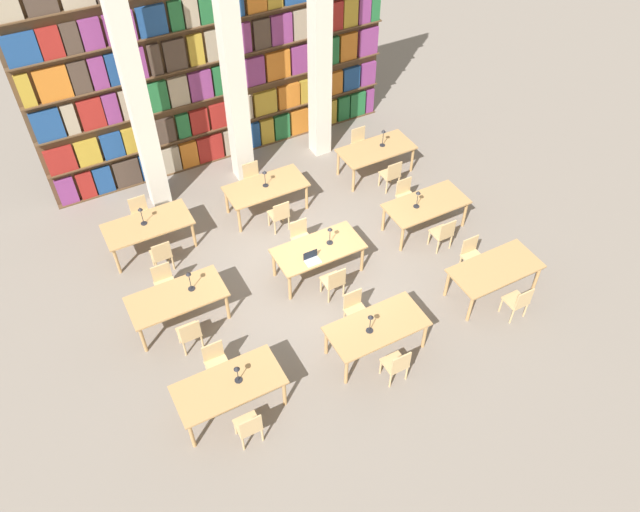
# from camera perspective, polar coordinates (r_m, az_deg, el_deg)

# --- Properties ---
(ground_plane) EXTENTS (40.00, 40.00, 0.00)m
(ground_plane) POSITION_cam_1_polar(r_m,az_deg,el_deg) (13.77, -0.46, -1.39)
(ground_plane) COLOR gray
(bookshelf_bank) EXTENTS (9.07, 0.35, 5.50)m
(bookshelf_bank) POSITION_cam_1_polar(r_m,az_deg,el_deg) (15.78, -9.35, 17.13)
(bookshelf_bank) COLOR brown
(bookshelf_bank) RESTS_ON ground_plane
(pillar_left) EXTENTS (0.44, 0.44, 6.00)m
(pillar_left) POSITION_cam_1_polar(r_m,az_deg,el_deg) (14.30, -16.49, 14.07)
(pillar_left) COLOR silver
(pillar_left) RESTS_ON ground_plane
(pillar_center) EXTENTS (0.44, 0.44, 6.00)m
(pillar_center) POSITION_cam_1_polar(r_m,az_deg,el_deg) (14.80, -7.99, 16.62)
(pillar_center) COLOR silver
(pillar_center) RESTS_ON ground_plane
(pillar_right) EXTENTS (0.44, 0.44, 6.00)m
(pillar_right) POSITION_cam_1_polar(r_m,az_deg,el_deg) (15.60, -0.01, 18.64)
(pillar_right) COLOR silver
(pillar_right) RESTS_ON ground_plane
(reading_table_0) EXTENTS (1.91, 0.93, 0.76)m
(reading_table_0) POSITION_cam_1_polar(r_m,az_deg,el_deg) (11.24, -8.32, -11.75)
(reading_table_0) COLOR tan
(reading_table_0) RESTS_ON ground_plane
(chair_0) EXTENTS (0.42, 0.40, 0.86)m
(chair_0) POSITION_cam_1_polar(r_m,az_deg,el_deg) (11.05, -6.50, -15.22)
(chair_0) COLOR tan
(chair_0) RESTS_ON ground_plane
(chair_1) EXTENTS (0.42, 0.40, 0.86)m
(chair_1) POSITION_cam_1_polar(r_m,az_deg,el_deg) (11.84, -9.46, -9.52)
(chair_1) COLOR tan
(chair_1) RESTS_ON ground_plane
(desk_lamp_0) EXTENTS (0.14, 0.14, 0.41)m
(desk_lamp_0) POSITION_cam_1_polar(r_m,az_deg,el_deg) (10.97, -7.59, -10.42)
(desk_lamp_0) COLOR #232328
(desk_lamp_0) RESTS_ON reading_table_0
(reading_table_1) EXTENTS (1.91, 0.93, 0.76)m
(reading_table_1) POSITION_cam_1_polar(r_m,az_deg,el_deg) (11.92, 5.21, -6.59)
(reading_table_1) COLOR tan
(reading_table_1) RESTS_ON ground_plane
(chair_2) EXTENTS (0.42, 0.40, 0.86)m
(chair_2) POSITION_cam_1_polar(r_m,az_deg,el_deg) (11.74, 7.02, -9.80)
(chair_2) COLOR tan
(chair_2) RESTS_ON ground_plane
(chair_3) EXTENTS (0.42, 0.40, 0.86)m
(chair_3) POSITION_cam_1_polar(r_m,az_deg,el_deg) (12.47, 3.24, -4.85)
(chair_3) COLOR tan
(chair_3) RESTS_ON ground_plane
(desk_lamp_1) EXTENTS (0.14, 0.14, 0.46)m
(desk_lamp_1) POSITION_cam_1_polar(r_m,az_deg,el_deg) (11.52, 4.63, -5.89)
(desk_lamp_1) COLOR #232328
(desk_lamp_1) RESTS_ON reading_table_1
(reading_table_2) EXTENTS (1.91, 0.93, 0.76)m
(reading_table_2) POSITION_cam_1_polar(r_m,az_deg,el_deg) (13.35, 15.72, -1.28)
(reading_table_2) COLOR tan
(reading_table_2) RESTS_ON ground_plane
(chair_4) EXTENTS (0.42, 0.40, 0.86)m
(chair_4) POSITION_cam_1_polar(r_m,az_deg,el_deg) (13.20, 17.66, -3.96)
(chair_4) COLOR tan
(chair_4) RESTS_ON ground_plane
(chair_5) EXTENTS (0.42, 0.40, 0.86)m
(chair_5) POSITION_cam_1_polar(r_m,az_deg,el_deg) (13.87, 13.70, 0.13)
(chair_5) COLOR tan
(chair_5) RESTS_ON ground_plane
(reading_table_3) EXTENTS (1.91, 0.93, 0.76)m
(reading_table_3) POSITION_cam_1_polar(r_m,az_deg,el_deg) (12.66, -12.94, -3.84)
(reading_table_3) COLOR tan
(reading_table_3) RESTS_ON ground_plane
(chair_6) EXTENTS (0.42, 0.40, 0.86)m
(chair_6) POSITION_cam_1_polar(r_m,az_deg,el_deg) (12.33, -11.83, -6.92)
(chair_6) COLOR tan
(chair_6) RESTS_ON ground_plane
(chair_7) EXTENTS (0.42, 0.40, 0.86)m
(chair_7) POSITION_cam_1_polar(r_m,az_deg,el_deg) (13.32, -14.01, -2.33)
(chair_7) COLOR tan
(chair_7) RESTS_ON ground_plane
(desk_lamp_2) EXTENTS (0.14, 0.14, 0.49)m
(desk_lamp_2) POSITION_cam_1_polar(r_m,az_deg,el_deg) (12.41, -11.87, -1.96)
(desk_lamp_2) COLOR #232328
(desk_lamp_2) RESTS_ON reading_table_3
(reading_table_4) EXTENTS (1.91, 0.93, 0.76)m
(reading_table_4) POSITION_cam_1_polar(r_m,az_deg,el_deg) (13.25, -0.17, 0.49)
(reading_table_4) COLOR tan
(reading_table_4) RESTS_ON ground_plane
(chair_8) EXTENTS (0.42, 0.40, 0.86)m
(chair_8) POSITION_cam_1_polar(r_m,az_deg,el_deg) (12.94, 1.28, -2.31)
(chair_8) COLOR tan
(chair_8) RESTS_ON ground_plane
(chair_9) EXTENTS (0.42, 0.40, 0.86)m
(chair_9) POSITION_cam_1_polar(r_m,az_deg,el_deg) (13.87, -1.75, 1.74)
(chair_9) COLOR tan
(chair_9) RESTS_ON ground_plane
(desk_lamp_3) EXTENTS (0.14, 0.14, 0.45)m
(desk_lamp_3) POSITION_cam_1_polar(r_m,az_deg,el_deg) (13.09, 0.91, 2.15)
(desk_lamp_3) COLOR #232328
(desk_lamp_3) RESTS_ON reading_table_4
(laptop) EXTENTS (0.32, 0.22, 0.21)m
(laptop) POSITION_cam_1_polar(r_m,az_deg,el_deg) (12.90, -0.74, -0.31)
(laptop) COLOR silver
(laptop) RESTS_ON reading_table_4
(reading_table_5) EXTENTS (1.91, 0.93, 0.76)m
(reading_table_5) POSITION_cam_1_polar(r_m,az_deg,el_deg) (14.52, 9.67, 4.54)
(reading_table_5) COLOR tan
(reading_table_5) RESTS_ON ground_plane
(chair_10) EXTENTS (0.42, 0.40, 0.86)m
(chair_10) POSITION_cam_1_polar(r_m,az_deg,el_deg) (14.23, 11.18, 2.08)
(chair_10) COLOR tan
(chair_10) RESTS_ON ground_plane
(chair_11) EXTENTS (0.42, 0.40, 0.86)m
(chair_11) POSITION_cam_1_polar(r_m,az_deg,el_deg) (15.08, 7.83, 5.55)
(chair_11) COLOR tan
(chair_11) RESTS_ON ground_plane
(desk_lamp_4) EXTENTS (0.14, 0.14, 0.46)m
(desk_lamp_4) POSITION_cam_1_polar(r_m,az_deg,el_deg) (14.14, 8.93, 5.42)
(desk_lamp_4) COLOR #232328
(desk_lamp_4) RESTS_ON reading_table_5
(reading_table_6) EXTENTS (1.91, 0.93, 0.76)m
(reading_table_6) POSITION_cam_1_polar(r_m,az_deg,el_deg) (14.31, -15.46, 2.62)
(reading_table_6) COLOR tan
(reading_table_6) RESTS_ON ground_plane
(chair_12) EXTENTS (0.42, 0.40, 0.86)m
(chair_12) POSITION_cam_1_polar(r_m,az_deg,el_deg) (13.91, -14.29, 0.17)
(chair_12) COLOR tan
(chair_12) RESTS_ON ground_plane
(chair_13) EXTENTS (0.42, 0.40, 0.86)m
(chair_13) POSITION_cam_1_polar(r_m,az_deg,el_deg) (15.02, -16.06, 3.75)
(chair_13) COLOR tan
(chair_13) RESTS_ON ground_plane
(desk_lamp_5) EXTENTS (0.14, 0.14, 0.47)m
(desk_lamp_5) POSITION_cam_1_polar(r_m,az_deg,el_deg) (14.08, -16.04, 3.80)
(desk_lamp_5) COLOR #232328
(desk_lamp_5) RESTS_ON reading_table_6
(reading_table_7) EXTENTS (1.91, 0.93, 0.76)m
(reading_table_7) POSITION_cam_1_polar(r_m,az_deg,el_deg) (14.85, -4.96, 6.17)
(reading_table_7) COLOR tan
(reading_table_7) RESTS_ON ground_plane
(chair_14) EXTENTS (0.42, 0.40, 0.86)m
(chair_14) POSITION_cam_1_polar(r_m,az_deg,el_deg) (14.45, -3.73, 3.84)
(chair_14) COLOR tan
(chair_14) RESTS_ON ground_plane
(chair_15) EXTENTS (0.42, 0.40, 0.86)m
(chair_15) POSITION_cam_1_polar(r_m,az_deg,el_deg) (15.52, -6.14, 7.07)
(chair_15) COLOR tan
(chair_15) RESTS_ON ground_plane
(desk_lamp_6) EXTENTS (0.14, 0.14, 0.45)m
(desk_lamp_6) POSITION_cam_1_polar(r_m,az_deg,el_deg) (14.61, -5.07, 7.34)
(desk_lamp_6) COLOR #232328
(desk_lamp_6) RESTS_ON reading_table_7
(reading_table_8) EXTENTS (1.91, 0.93, 0.76)m
(reading_table_8) POSITION_cam_1_polar(r_m,az_deg,el_deg) (16.03, 5.15, 9.54)
(reading_table_8) COLOR tan
(reading_table_8) RESTS_ON ground_plane
(chair_16) EXTENTS (0.42, 0.40, 0.86)m
(chair_16) POSITION_cam_1_polar(r_m,az_deg,el_deg) (15.67, 6.53, 7.44)
(chair_16) COLOR tan
(chair_16) RESTS_ON ground_plane
(chair_17) EXTENTS (0.42, 0.40, 0.86)m
(chair_17) POSITION_cam_1_polar(r_m,az_deg,el_deg) (16.66, 3.69, 10.28)
(chair_17) COLOR tan
(chair_17) RESTS_ON ground_plane
(desk_lamp_7) EXTENTS (0.14, 0.14, 0.48)m
(desk_lamp_7) POSITION_cam_1_polar(r_m,az_deg,el_deg) (15.91, 5.80, 10.96)
(desk_lamp_7) COLOR #232328
(desk_lamp_7) RESTS_ON reading_table_8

